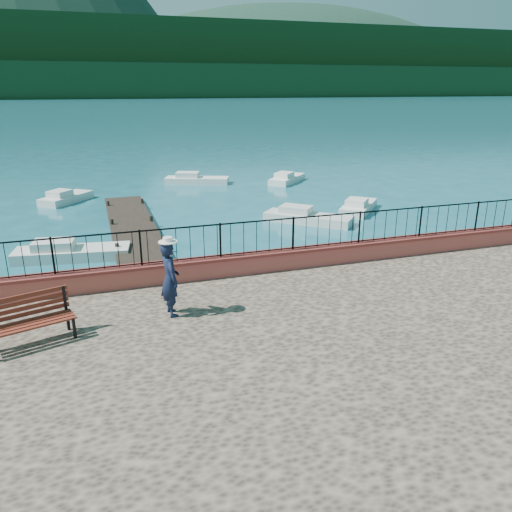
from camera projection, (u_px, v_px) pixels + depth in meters
ground at (275, 378)px, 11.49m from camera, size 2000.00×2000.00×0.00m
parapet at (231, 265)px, 14.33m from camera, size 28.00×0.46×0.58m
railing at (231, 240)px, 14.08m from camera, size 27.00×0.05×0.95m
dock at (136, 237)px, 21.64m from camera, size 2.00×16.00×0.30m
far_forest at (89, 81)px, 278.30m from camera, size 900.00×60.00×18.00m
foothills at (86, 61)px, 328.04m from camera, size 900.00×120.00×44.00m
companion_hill at (286, 92)px, 579.96m from camera, size 448.00×384.00×180.00m
park_bench at (28, 331)px, 10.44m from camera, size 1.99×1.15×1.05m
person at (170, 279)px, 11.64m from camera, size 0.52×0.71×1.80m
hat at (168, 240)px, 11.33m from camera, size 0.44×0.44×0.12m
boat_0 at (72, 249)px, 19.29m from camera, size 4.46×1.92×0.80m
boat_1 at (308, 215)px, 24.41m from camera, size 4.05×3.86×0.80m
boat_2 at (359, 204)px, 26.63m from camera, size 3.29×3.45×0.80m
boat_3 at (66, 195)px, 28.77m from camera, size 3.07×3.37×0.80m
boat_4 at (197, 178)px, 34.29m from camera, size 4.47×2.74×0.80m
boat_5 at (287, 177)px, 34.68m from camera, size 3.45×3.49×0.80m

